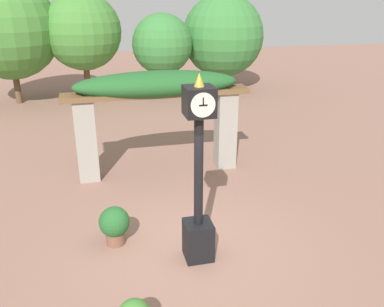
{
  "coord_description": "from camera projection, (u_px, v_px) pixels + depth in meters",
  "views": [
    {
      "loc": [
        -1.58,
        -6.62,
        4.75
      ],
      "look_at": [
        0.07,
        0.23,
        1.95
      ],
      "focal_mm": 38.0,
      "sensor_mm": 36.0,
      "label": 1
    }
  ],
  "objects": [
    {
      "name": "pedestal_clock",
      "position": [
        199.0,
        186.0,
        7.29
      ],
      "size": [
        0.52,
        0.54,
        3.55
      ],
      "color": "black",
      "rests_on": "ground"
    },
    {
      "name": "potted_plant_near_right",
      "position": [
        114.0,
        224.0,
        8.1
      ],
      "size": [
        0.62,
        0.62,
        0.81
      ],
      "color": "brown",
      "rests_on": "ground"
    },
    {
      "name": "ground_plane",
      "position": [
        191.0,
        249.0,
        8.08
      ],
      "size": [
        60.0,
        60.0,
        0.0
      ],
      "primitive_type": "plane",
      "color": "#8E6656"
    },
    {
      "name": "pergola",
      "position": [
        157.0,
        98.0,
        10.78
      ],
      "size": [
        4.99,
        1.13,
        2.87
      ],
      "color": "gray",
      "rests_on": "ground"
    },
    {
      "name": "tree_line",
      "position": [
        114.0,
        34.0,
        18.85
      ],
      "size": [
        14.23,
        4.88,
        5.47
      ],
      "color": "brown",
      "rests_on": "ground"
    }
  ]
}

